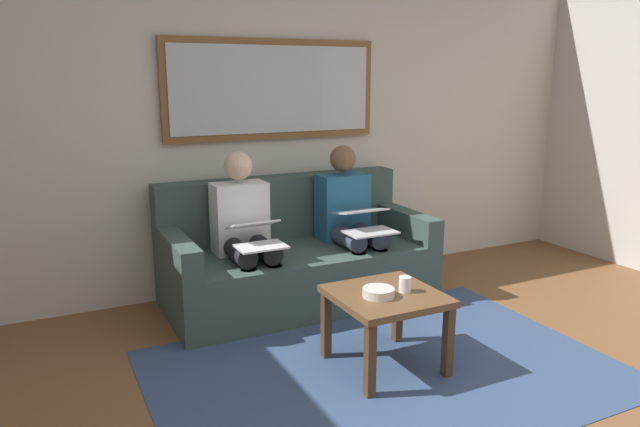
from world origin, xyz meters
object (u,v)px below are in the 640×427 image
at_px(couch, 295,259).
at_px(bowl, 378,292).
at_px(person_left, 349,217).
at_px(laptop_silver, 365,220).
at_px(framed_mirror, 273,89).
at_px(laptop_white, 256,234).
at_px(coffee_table, 386,305).
at_px(person_right, 245,229).
at_px(cup, 405,284).

xyz_separation_m(couch, bowl, (0.05, 1.25, 0.16)).
xyz_separation_m(bowl, person_left, (-0.46, -1.18, 0.13)).
bearing_deg(laptop_silver, framed_mirror, -59.29).
bearing_deg(bowl, laptop_white, -68.77).
distance_m(coffee_table, person_right, 1.25).
bearing_deg(laptop_white, person_left, -164.13).
xyz_separation_m(coffee_table, laptop_silver, (-0.39, -0.91, 0.26)).
distance_m(coffee_table, laptop_silver, 1.02).
bearing_deg(laptop_silver, cup, 73.04).
xyz_separation_m(person_right, laptop_white, (0.00, 0.24, 0.02)).
xyz_separation_m(framed_mirror, laptop_white, (0.41, 0.69, -0.92)).
xyz_separation_m(framed_mirror, cup, (-0.13, 1.64, -1.05)).
bearing_deg(cup, person_right, -65.39).
bearing_deg(cup, laptop_white, -60.23).
height_order(framed_mirror, cup, framed_mirror).
xyz_separation_m(bowl, person_right, (0.37, -1.18, 0.13)).
relative_size(framed_mirror, laptop_silver, 4.48).
distance_m(coffee_table, cup, 0.16).
relative_size(couch, framed_mirror, 1.14).
xyz_separation_m(cup, bowl, (0.17, -0.00, -0.02)).
xyz_separation_m(framed_mirror, person_left, (-0.41, 0.46, -0.94)).
bearing_deg(couch, person_right, 9.36).
bearing_deg(coffee_table, person_right, -69.11).
bearing_deg(laptop_silver, person_left, -90.00).
height_order(bowl, laptop_silver, laptop_silver).
height_order(couch, laptop_white, couch).
bearing_deg(person_right, person_left, 180.00).
relative_size(couch, laptop_white, 5.20).
distance_m(laptop_silver, laptop_white, 0.83).
xyz_separation_m(framed_mirror, bowl, (0.05, 1.64, -1.07)).
relative_size(bowl, person_right, 0.16).
distance_m(couch, bowl, 1.26).
height_order(coffee_table, laptop_white, laptop_white).
height_order(coffee_table, laptop_silver, laptop_silver).
bearing_deg(person_right, bowl, 107.27).
height_order(framed_mirror, person_right, framed_mirror).
bearing_deg(coffee_table, laptop_silver, -113.23).
bearing_deg(bowl, person_left, -111.36).
relative_size(couch, laptop_silver, 5.11).
bearing_deg(laptop_silver, person_right, -16.19).
xyz_separation_m(framed_mirror, laptop_silver, (-0.41, 0.70, -0.91)).
relative_size(laptop_silver, person_right, 0.33).
distance_m(bowl, person_left, 1.27).
height_order(framed_mirror, laptop_silver, framed_mirror).
height_order(cup, person_right, person_right).
xyz_separation_m(framed_mirror, coffee_table, (-0.02, 1.61, -1.17)).
bearing_deg(laptop_white, coffee_table, 115.64).
distance_m(framed_mirror, cup, 1.95).
distance_m(couch, cup, 1.27).
bearing_deg(bowl, laptop_silver, -116.16).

